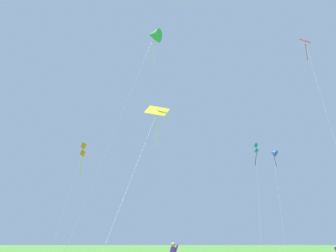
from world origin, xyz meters
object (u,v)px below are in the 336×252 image
at_px(kite_green_small, 154,36).
at_px(kite_orange_box, 83,151).
at_px(kite_red_high, 307,50).
at_px(kite_blue_delta, 273,153).
at_px(kite_yellow_diamond, 157,118).
at_px(kite_teal_box, 256,149).

distance_m(kite_green_small, kite_orange_box, 29.14).
relative_size(kite_orange_box, kite_red_high, 0.62).
height_order(kite_blue_delta, kite_green_small, kite_green_small).
bearing_deg(kite_blue_delta, kite_orange_box, 178.35).
height_order(kite_yellow_diamond, kite_red_high, kite_red_high).
bearing_deg(kite_yellow_diamond, kite_green_small, -92.19).
bearing_deg(kite_blue_delta, kite_green_small, -122.19).
xyz_separation_m(kite_green_small, kite_teal_box, (13.23, 23.53, -0.79)).
relative_size(kite_yellow_diamond, kite_orange_box, 0.74).
xyz_separation_m(kite_yellow_diamond, kite_red_high, (16.97, 9.44, 12.35)).
relative_size(kite_blue_delta, kite_green_small, 0.97).
distance_m(kite_blue_delta, kite_green_small, 30.85).
height_order(kite_green_small, kite_teal_box, kite_green_small).
relative_size(kite_blue_delta, kite_red_high, 0.59).
height_order(kite_blue_delta, kite_orange_box, kite_orange_box).
bearing_deg(kite_red_high, kite_orange_box, 154.23).
xyz_separation_m(kite_teal_box, kite_red_high, (3.88, -10.29, 8.85)).
distance_m(kite_yellow_diamond, kite_teal_box, 23.93).
height_order(kite_teal_box, kite_orange_box, kite_orange_box).
xyz_separation_m(kite_green_small, kite_orange_box, (-11.20, 26.90, -0.12)).
bearing_deg(kite_teal_box, kite_green_small, -119.34).
height_order(kite_blue_delta, kite_red_high, kite_red_high).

